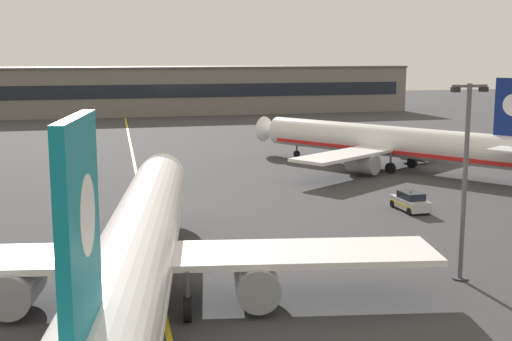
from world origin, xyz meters
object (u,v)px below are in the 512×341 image
airliner_background (389,142)px  apron_lamp_post (465,179)px  service_car_third (410,202)px  safety_cone_by_nose_gear (121,230)px  airliner_foreground (138,248)px

airliner_background → apron_lamp_post: apron_lamp_post is taller
service_car_third → airliner_background: bearing=69.6°
apron_lamp_post → safety_cone_by_nose_gear: apron_lamp_post is taller
safety_cone_by_nose_gear → apron_lamp_post: bearing=-39.7°
airliner_background → apron_lamp_post: size_ratio=2.90×
airliner_foreground → apron_lamp_post: (19.02, 0.09, 2.75)m
airliner_foreground → safety_cone_by_nose_gear: airliner_foreground is taller
airliner_foreground → safety_cone_by_nose_gear: size_ratio=75.09×
apron_lamp_post → safety_cone_by_nose_gear: size_ratio=21.19×
safety_cone_by_nose_gear → airliner_foreground: bearing=-90.1°
service_car_third → safety_cone_by_nose_gear: (-24.53, -1.51, -0.51)m
safety_cone_by_nose_gear → airliner_background: bearing=34.1°
airliner_foreground → apron_lamp_post: apron_lamp_post is taller
service_car_third → safety_cone_by_nose_gear: 24.58m
airliner_background → service_car_third: 21.60m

